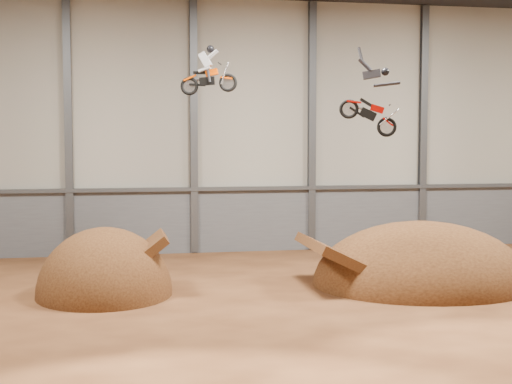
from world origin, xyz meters
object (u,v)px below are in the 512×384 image
(landing_ramp, at_px, (421,284))
(fmx_rider_a, at_px, (209,67))
(fmx_rider_b, at_px, (364,92))
(takeoff_ramp, at_px, (105,294))

(landing_ramp, height_order, fmx_rider_a, fmx_rider_a)
(landing_ramp, distance_m, fmx_rider_b, 9.23)
(landing_ramp, distance_m, fmx_rider_a, 13.05)
(takeoff_ramp, relative_size, fmx_rider_b, 2.05)
(takeoff_ramp, distance_m, fmx_rider_b, 13.08)
(takeoff_ramp, bearing_deg, fmx_rider_a, 14.85)
(takeoff_ramp, xyz_separation_m, fmx_rider_a, (4.43, 1.18, 9.31))
(fmx_rider_a, height_order, fmx_rider_b, fmx_rider_a)
(takeoff_ramp, bearing_deg, landing_ramp, -1.63)
(takeoff_ramp, bearing_deg, fmx_rider_b, -17.28)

